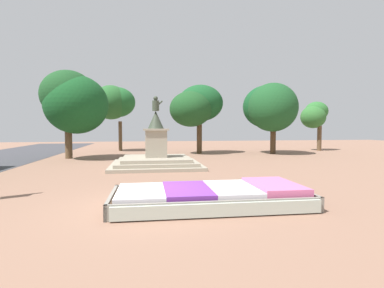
{
  "coord_description": "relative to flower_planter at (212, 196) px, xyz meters",
  "views": [
    {
      "loc": [
        -0.16,
        -9.31,
        2.43
      ],
      "look_at": [
        2.01,
        4.58,
        1.66
      ],
      "focal_mm": 28.0,
      "sensor_mm": 36.0,
      "label": 1
    }
  ],
  "objects": [
    {
      "name": "park_tree_street_side",
      "position": [
        -5.24,
        22.78,
        4.74
      ],
      "size": [
        4.32,
        3.96,
        6.76
      ],
      "color": "brown",
      "rests_on": "ground_plane"
    },
    {
      "name": "park_tree_far_left",
      "position": [
        -7.44,
        15.1,
        4.15
      ],
      "size": [
        5.01,
        5.2,
        6.8
      ],
      "color": "brown",
      "rests_on": "ground_plane"
    },
    {
      "name": "park_tree_mid_canopy",
      "position": [
        2.63,
        18.54,
        4.16
      ],
      "size": [
        5.13,
        4.75,
        6.46
      ],
      "color": "#4C3823",
      "rests_on": "ground_plane"
    },
    {
      "name": "statue_monument",
      "position": [
        -1.41,
        9.71,
        0.39
      ],
      "size": [
        5.5,
        5.5,
        4.38
      ],
      "color": "#9E9480",
      "rests_on": "ground_plane"
    },
    {
      "name": "park_tree_far_right",
      "position": [
        9.49,
        17.29,
        3.98
      ],
      "size": [
        4.58,
        5.47,
        6.47
      ],
      "color": "#4C3823",
      "rests_on": "ground_plane"
    },
    {
      "name": "ground_plane",
      "position": [
        -1.9,
        0.24,
        -0.27
      ],
      "size": [
        88.59,
        88.59,
        0.0
      ],
      "primitive_type": "plane",
      "color": "#8C6651"
    },
    {
      "name": "flower_planter",
      "position": [
        0.0,
        0.0,
        0.0
      ],
      "size": [
        6.13,
        2.96,
        0.63
      ],
      "color": "#38281C",
      "rests_on": "ground_plane"
    },
    {
      "name": "park_tree_behind_statue",
      "position": [
        15.75,
        20.39,
        3.49
      ],
      "size": [
        3.08,
        2.54,
        5.2
      ],
      "color": "brown",
      "rests_on": "ground_plane"
    }
  ]
}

